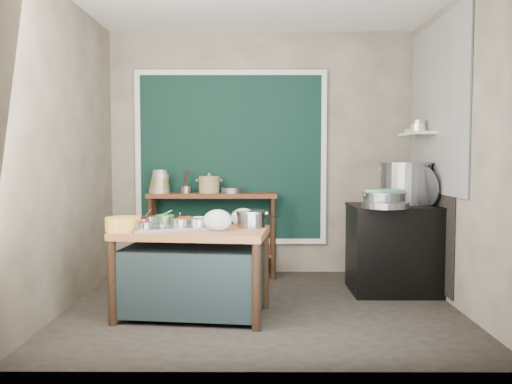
{
  "coord_description": "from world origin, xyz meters",
  "views": [
    {
      "loc": [
        -0.03,
        -4.84,
        1.36
      ],
      "look_at": [
        -0.05,
        0.25,
        1.03
      ],
      "focal_mm": 38.0,
      "sensor_mm": 36.0,
      "label": 1
    }
  ],
  "objects_px": {
    "ceramic_crock": "(209,185)",
    "stock_pot": "(406,183)",
    "condiment_tray": "(168,227)",
    "saucepan": "(251,219)",
    "stove_block": "(396,250)",
    "back_counter": "(213,234)",
    "steamer": "(384,199)",
    "utensil_cup": "(186,190)",
    "yellow_basin": "(123,224)",
    "prep_table": "(193,273)"
  },
  "relations": [
    {
      "from": "ceramic_crock",
      "to": "stock_pot",
      "type": "distance_m",
      "value": 2.15
    },
    {
      "from": "stove_block",
      "to": "condiment_tray",
      "type": "xyz_separation_m",
      "value": [
        -2.14,
        -0.84,
        0.34
      ]
    },
    {
      "from": "back_counter",
      "to": "ceramic_crock",
      "type": "xyz_separation_m",
      "value": [
        -0.04,
        0.0,
        0.56
      ]
    },
    {
      "from": "utensil_cup",
      "to": "ceramic_crock",
      "type": "relative_size",
      "value": 0.52
    },
    {
      "from": "back_counter",
      "to": "saucepan",
      "type": "xyz_separation_m",
      "value": [
        0.46,
        -1.47,
        0.35
      ]
    },
    {
      "from": "back_counter",
      "to": "utensil_cup",
      "type": "distance_m",
      "value": 0.6
    },
    {
      "from": "condiment_tray",
      "to": "steamer",
      "type": "height_order",
      "value": "steamer"
    },
    {
      "from": "saucepan",
      "to": "ceramic_crock",
      "type": "distance_m",
      "value": 1.57
    },
    {
      "from": "yellow_basin",
      "to": "ceramic_crock",
      "type": "bearing_deg",
      "value": 71.74
    },
    {
      "from": "saucepan",
      "to": "condiment_tray",
      "type": "bearing_deg",
      "value": 170.07
    },
    {
      "from": "prep_table",
      "to": "saucepan",
      "type": "xyz_separation_m",
      "value": [
        0.5,
        0.11,
        0.45
      ]
    },
    {
      "from": "ceramic_crock",
      "to": "prep_table",
      "type": "bearing_deg",
      "value": -90.09
    },
    {
      "from": "prep_table",
      "to": "ceramic_crock",
      "type": "bearing_deg",
      "value": 96.65
    },
    {
      "from": "stock_pot",
      "to": "saucepan",
      "type": "bearing_deg",
      "value": -151.36
    },
    {
      "from": "back_counter",
      "to": "utensil_cup",
      "type": "xyz_separation_m",
      "value": [
        -0.3,
        -0.01,
        0.51
      ]
    },
    {
      "from": "saucepan",
      "to": "stock_pot",
      "type": "xyz_separation_m",
      "value": [
        1.57,
        0.86,
        0.27
      ]
    },
    {
      "from": "back_counter",
      "to": "steamer",
      "type": "distance_m",
      "value": 2.01
    },
    {
      "from": "condiment_tray",
      "to": "yellow_basin",
      "type": "height_order",
      "value": "yellow_basin"
    },
    {
      "from": "stove_block",
      "to": "stock_pot",
      "type": "relative_size",
      "value": 1.65
    },
    {
      "from": "condiment_tray",
      "to": "stove_block",
      "type": "bearing_deg",
      "value": 21.46
    },
    {
      "from": "stove_block",
      "to": "saucepan",
      "type": "bearing_deg",
      "value": -152.86
    },
    {
      "from": "saucepan",
      "to": "stock_pot",
      "type": "relative_size",
      "value": 0.49
    },
    {
      "from": "yellow_basin",
      "to": "ceramic_crock",
      "type": "height_order",
      "value": "ceramic_crock"
    },
    {
      "from": "utensil_cup",
      "to": "back_counter",
      "type": "bearing_deg",
      "value": 2.56
    },
    {
      "from": "yellow_basin",
      "to": "ceramic_crock",
      "type": "xyz_separation_m",
      "value": [
        0.56,
        1.7,
        0.23
      ]
    },
    {
      "from": "condiment_tray",
      "to": "yellow_basin",
      "type": "relative_size",
      "value": 2.13
    },
    {
      "from": "utensil_cup",
      "to": "ceramic_crock",
      "type": "height_order",
      "value": "ceramic_crock"
    },
    {
      "from": "ceramic_crock",
      "to": "stock_pot",
      "type": "xyz_separation_m",
      "value": [
        2.06,
        -0.62,
        0.06
      ]
    },
    {
      "from": "yellow_basin",
      "to": "ceramic_crock",
      "type": "relative_size",
      "value": 1.15
    },
    {
      "from": "steamer",
      "to": "condiment_tray",
      "type": "bearing_deg",
      "value": -160.84
    },
    {
      "from": "prep_table",
      "to": "stock_pot",
      "type": "distance_m",
      "value": 2.39
    },
    {
      "from": "stove_block",
      "to": "steamer",
      "type": "bearing_deg",
      "value": -136.37
    },
    {
      "from": "stove_block",
      "to": "ceramic_crock",
      "type": "bearing_deg",
      "value": 159.3
    },
    {
      "from": "back_counter",
      "to": "condiment_tray",
      "type": "relative_size",
      "value": 2.33
    },
    {
      "from": "stove_block",
      "to": "ceramic_crock",
      "type": "relative_size",
      "value": 3.55
    },
    {
      "from": "prep_table",
      "to": "stock_pot",
      "type": "xyz_separation_m",
      "value": [
        2.06,
        0.96,
        0.72
      ]
    },
    {
      "from": "yellow_basin",
      "to": "steamer",
      "type": "xyz_separation_m",
      "value": [
        2.34,
        0.81,
        0.14
      ]
    },
    {
      "from": "saucepan",
      "to": "stove_block",
      "type": "bearing_deg",
      "value": 8.9
    },
    {
      "from": "prep_table",
      "to": "ceramic_crock",
      "type": "distance_m",
      "value": 1.71
    },
    {
      "from": "yellow_basin",
      "to": "steamer",
      "type": "relative_size",
      "value": 0.68
    },
    {
      "from": "stove_block",
      "to": "yellow_basin",
      "type": "height_order",
      "value": "yellow_basin"
    },
    {
      "from": "prep_table",
      "to": "saucepan",
      "type": "relative_size",
      "value": 4.73
    },
    {
      "from": "back_counter",
      "to": "stock_pot",
      "type": "height_order",
      "value": "stock_pot"
    },
    {
      "from": "stove_block",
      "to": "utensil_cup",
      "type": "xyz_separation_m",
      "value": [
        -2.2,
        0.72,
        0.56
      ]
    },
    {
      "from": "stove_block",
      "to": "steamer",
      "type": "height_order",
      "value": "steamer"
    },
    {
      "from": "stove_block",
      "to": "ceramic_crock",
      "type": "distance_m",
      "value": 2.16
    },
    {
      "from": "stove_block",
      "to": "yellow_basin",
      "type": "bearing_deg",
      "value": -158.91
    },
    {
      "from": "stove_block",
      "to": "stock_pot",
      "type": "height_order",
      "value": "stock_pot"
    },
    {
      "from": "steamer",
      "to": "saucepan",
      "type": "bearing_deg",
      "value": -155.44
    },
    {
      "from": "ceramic_crock",
      "to": "condiment_tray",
      "type": "bearing_deg",
      "value": -97.43
    }
  ]
}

